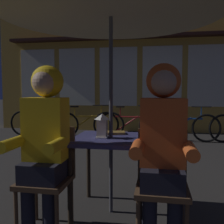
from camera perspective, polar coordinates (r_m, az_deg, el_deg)
ground_plane at (r=2.71m, az=-0.23°, el=-21.21°), size 60.00×60.00×0.00m
cafe_table at (r=2.50m, az=-0.24°, el=-7.94°), size 0.72×0.72×0.74m
lantern at (r=2.44m, az=-2.19°, el=-2.96°), size 0.11×0.11×0.23m
chair_left at (r=2.34m, az=-13.90°, el=-12.78°), size 0.40×0.40×0.87m
chair_right at (r=2.15m, az=11.01°, el=-14.29°), size 0.40×0.40×0.87m
person_left_hooded at (r=2.20m, az=-14.68°, el=-4.30°), size 0.45×0.56×1.40m
person_right_hooded at (r=2.01m, az=11.20°, el=-5.12°), size 0.45×0.56×1.40m
shopfront_building at (r=8.03m, az=11.13°, el=18.30°), size 10.00×0.93×6.20m
bicycle_nearest at (r=7.00m, az=-15.84°, el=-2.38°), size 1.68×0.12×0.84m
bicycle_second at (r=6.55m, az=-5.80°, el=-2.70°), size 1.65×0.41×0.84m
bicycle_third at (r=6.40m, az=4.30°, el=-2.85°), size 1.68×0.21×0.84m
bicycle_fourth at (r=6.24m, az=15.52°, el=-3.21°), size 1.68×0.08×0.84m
book at (r=2.68m, az=0.70°, el=-4.61°), size 0.23×0.18×0.02m
potted_plant at (r=6.93m, az=-13.44°, el=-0.76°), size 0.60×0.60×0.92m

